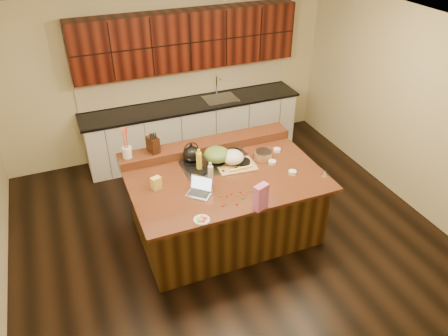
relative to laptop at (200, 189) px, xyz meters
name	(u,v)px	position (x,y,z in m)	size (l,w,h in m)	color
room	(226,146)	(0.42, 0.23, 0.38)	(5.52, 5.02, 2.72)	black
island	(225,204)	(0.42, 0.23, -0.51)	(2.40, 1.60, 0.92)	black
back_ledge	(206,145)	(0.42, 0.93, 0.01)	(2.40, 0.30, 0.12)	black
cooktop	(217,163)	(0.42, 0.53, -0.04)	(0.92, 0.52, 0.05)	gray
back_counter	(191,100)	(0.72, 2.45, 0.01)	(3.70, 0.66, 2.40)	silver
kettle	(191,154)	(0.12, 0.66, 0.09)	(0.22, 0.22, 0.20)	black
green_bowl	(217,155)	(0.42, 0.53, 0.09)	(0.34, 0.34, 0.18)	#4D6D2B
laptop	(200,189)	(0.00, 0.00, 0.00)	(0.36, 0.35, 0.19)	#B7B7BC
oil_bottle	(199,162)	(0.15, 0.44, 0.08)	(0.07, 0.07, 0.27)	yellow
vinegar_bottle	(211,175)	(0.18, 0.13, 0.07)	(0.06, 0.06, 0.25)	silver
wooden_tray	(234,159)	(0.61, 0.42, 0.04)	(0.51, 0.41, 0.20)	tan
ramekin_a	(292,172)	(1.21, -0.06, -0.03)	(0.10, 0.10, 0.04)	white
ramekin_b	(277,150)	(1.29, 0.50, -0.03)	(0.10, 0.10, 0.04)	white
ramekin_c	(272,162)	(1.09, 0.25, -0.03)	(0.10, 0.10, 0.04)	white
strainer_bowl	(263,156)	(1.04, 0.41, -0.01)	(0.24, 0.24, 0.09)	#996B3F
kitchen_timer	(324,173)	(1.56, -0.24, -0.02)	(0.08, 0.08, 0.07)	silver
pink_bag	(261,197)	(0.53, -0.53, 0.10)	(0.17, 0.09, 0.31)	#C25B95
candy_plate	(202,220)	(-0.15, -0.48, -0.05)	(0.18, 0.18, 0.01)	white
package_box	(156,183)	(-0.45, 0.28, 0.03)	(0.11, 0.08, 0.16)	#E3C750
utensil_crock	(127,152)	(-0.65, 0.93, 0.14)	(0.12, 0.12, 0.14)	white
knife_block	(153,145)	(-0.31, 0.93, 0.18)	(0.11, 0.18, 0.22)	black
gumdrop_0	(223,206)	(0.15, -0.34, -0.04)	(0.02, 0.02, 0.02)	red
gumdrop_1	(220,196)	(0.18, -0.16, -0.04)	(0.02, 0.02, 0.02)	#198C26
gumdrop_2	(241,192)	(0.45, -0.18, -0.04)	(0.02, 0.02, 0.02)	red
gumdrop_3	(237,195)	(0.38, -0.22, -0.04)	(0.02, 0.02, 0.02)	#198C26
gumdrop_4	(237,204)	(0.31, -0.38, -0.04)	(0.02, 0.02, 0.02)	red
gumdrop_5	(251,191)	(0.56, -0.21, -0.04)	(0.02, 0.02, 0.02)	#198C26
gumdrop_6	(227,196)	(0.26, -0.20, -0.04)	(0.02, 0.02, 0.02)	red
gumdrop_7	(226,204)	(0.19, -0.32, -0.04)	(0.02, 0.02, 0.02)	#198C26
gumdrop_8	(259,193)	(0.64, -0.27, -0.04)	(0.02, 0.02, 0.02)	red
gumdrop_9	(243,198)	(0.42, -0.30, -0.04)	(0.02, 0.02, 0.02)	#198C26
gumdrop_10	(231,194)	(0.32, -0.18, -0.04)	(0.02, 0.02, 0.02)	red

